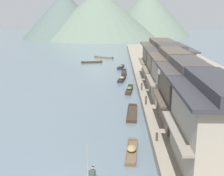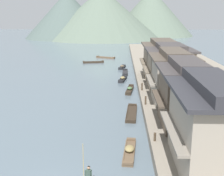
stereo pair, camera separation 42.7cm
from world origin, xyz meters
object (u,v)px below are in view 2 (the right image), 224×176
object	(u,v)px
boat_moored_far	(93,62)
house_waterfront_second	(185,94)
boat_moored_second	(132,113)
house_waterfront_far	(162,59)
boatman_person	(88,175)
boat_upstream_distant	(129,151)
mooring_post_dock_near	(155,137)
boat_crossing_west	(123,79)
house_waterfront_tall	(173,77)
house_waterfront_narrow	(170,67)
boat_moored_third	(106,58)
boat_midriver_upstream	(125,73)
boat_midriver_drifting	(130,90)
mooring_post_dock_mid	(146,100)
boat_moored_nearest	(122,67)
house_waterfront_nearest	(213,126)
mooring_post_dock_far	(142,87)

from	to	relation	value
boat_moored_far	house_waterfront_second	size ratio (longest dim) A/B	0.76
boat_moored_second	house_waterfront_far	distance (m)	17.17
boatman_person	house_waterfront_second	size ratio (longest dim) A/B	0.47
boat_upstream_distant	mooring_post_dock_near	world-z (taller)	mooring_post_dock_near
boat_crossing_west	house_waterfront_second	xyz separation A→B (m)	(5.69, -22.00, 3.63)
house_waterfront_tall	house_waterfront_narrow	distance (m)	6.73
house_waterfront_tall	boat_moored_third	bearing A→B (deg)	104.25
boatman_person	boat_midriver_upstream	xyz separation A→B (m)	(2.56, 37.75, -1.36)
boat_moored_second	house_waterfront_far	size ratio (longest dim) A/B	0.76
boat_moored_far	boat_upstream_distant	distance (m)	44.68
boat_midriver_drifting	boat_crossing_west	world-z (taller)	boat_crossing_west
boat_midriver_drifting	mooring_post_dock_mid	xyz separation A→B (m)	(1.59, -8.96, 1.14)
boat_moored_nearest	boat_moored_third	xyz separation A→B (m)	(-4.26, 14.04, -0.10)
house_waterfront_nearest	boat_moored_second	bearing A→B (deg)	110.91
boat_moored_third	boat_upstream_distant	xyz separation A→B (m)	(4.93, -51.41, 0.05)
boatman_person	boat_moored_far	size ratio (longest dim) A/B	0.62
mooring_post_dock_near	mooring_post_dock_mid	world-z (taller)	mooring_post_dock_mid
house_waterfront_far	boat_midriver_upstream	bearing A→B (deg)	131.07
boatman_person	house_waterfront_far	bearing A→B (deg)	74.71
boat_moored_far	mooring_post_dock_near	world-z (taller)	mooring_post_dock_near
boat_moored_nearest	mooring_post_dock_mid	xyz separation A→B (m)	(2.74, -27.12, 1.11)
boat_moored_nearest	mooring_post_dock_far	distance (m)	21.00
house_waterfront_narrow	mooring_post_dock_near	world-z (taller)	house_waterfront_narrow
boat_moored_third	house_waterfront_narrow	xyz separation A→B (m)	(10.87, -33.26, 3.73)
boat_upstream_distant	house_waterfront_narrow	xyz separation A→B (m)	(5.94, 18.16, 3.68)
boatman_person	house_waterfront_nearest	world-z (taller)	house_waterfront_nearest
boatman_person	mooring_post_dock_mid	world-z (taller)	boatman_person
boat_midriver_upstream	mooring_post_dock_near	bearing A→B (deg)	-86.09
boat_moored_nearest	house_waterfront_nearest	world-z (taller)	house_waterfront_nearest
boat_moored_third	house_waterfront_nearest	xyz separation A→B (m)	(10.24, -54.85, 3.72)
boat_moored_nearest	house_waterfront_tall	size ratio (longest dim) A/B	0.53
boat_moored_third	house_waterfront_second	world-z (taller)	house_waterfront_second
house_waterfront_nearest	house_waterfront_narrow	bearing A→B (deg)	88.33
boat_midriver_drifting	house_waterfront_tall	bearing A→B (deg)	-58.50
house_waterfront_tall	mooring_post_dock_near	bearing A→B (deg)	-106.06
mooring_post_dock_mid	mooring_post_dock_far	distance (m)	6.33
mooring_post_dock_far	house_waterfront_nearest	bearing A→B (deg)	-80.79
boatman_person	boat_midriver_drifting	world-z (taller)	boatman_person
boat_midriver_upstream	house_waterfront_second	xyz separation A→B (m)	(5.21, -27.82, 3.72)
boat_crossing_west	house_waterfront_narrow	distance (m)	10.89
house_waterfront_narrow	mooring_post_dock_near	bearing A→B (deg)	-102.39
house_waterfront_second	house_waterfront_narrow	xyz separation A→B (m)	(0.81, 14.05, -0.00)
boatman_person	boat_moored_second	xyz separation A→B (m)	(3.09, 15.11, -1.41)
boat_crossing_west	house_waterfront_tall	xyz separation A→B (m)	(5.78, -14.64, 3.63)
boatman_person	mooring_post_dock_near	xyz separation A→B (m)	(4.71, 6.33, -0.30)
house_waterfront_second	house_waterfront_narrow	size ratio (longest dim) A/B	0.94
boat_moored_second	mooring_post_dock_near	size ratio (longest dim) A/B	8.07
boat_crossing_west	house_waterfront_far	distance (m)	7.40
boat_moored_second	boat_midriver_drifting	bearing A→B (deg)	89.85
boat_crossing_west	mooring_post_dock_near	world-z (taller)	mooring_post_dock_near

